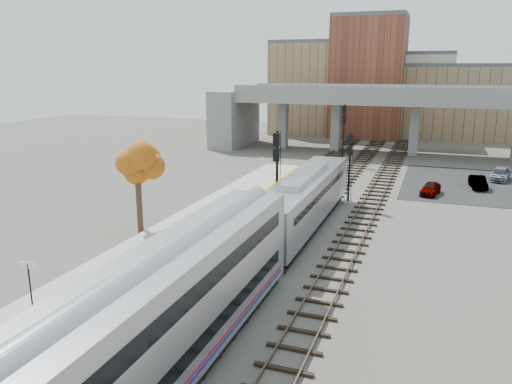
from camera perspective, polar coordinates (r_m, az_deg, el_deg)
The scene contains 17 objects.
ground at distance 31.65m, azimuth 0.00°, elevation -8.07°, with size 160.00×160.00×0.00m, color #47423D.
platform at distance 34.58m, azimuth -11.42°, elevation -6.10°, with size 4.50×60.00×0.35m, color #9E9E99.
yellow_strip at distance 33.61m, azimuth -8.65°, elevation -6.24°, with size 0.70×60.00×0.01m, color yellow.
tracks at distance 42.74m, azimuth 6.94°, elevation -2.15°, with size 10.70×95.00×0.25m.
overpass at distance 72.98m, azimuth 16.13°, elevation 8.70°, with size 54.00×12.00×9.50m.
buildings_far at distance 94.61m, azimuth 14.98°, elevation 11.13°, with size 43.00×21.00×20.60m.
parking_lot at distance 56.94m, azimuth 23.55°, elevation 0.80°, with size 14.00×18.00×0.04m, color black.
locomotive at distance 37.71m, azimuth 5.48°, elevation -0.83°, with size 3.02×19.05×4.10m.
coach at distance 18.07m, azimuth -13.84°, elevation -16.70°, with size 3.03×25.00×5.00m.
signal_mast_near at distance 37.76m, azimuth 2.37°, elevation 1.48°, with size 0.60×0.64×7.36m.
signal_mast_mid at distance 44.79m, azimuth 10.60°, elevation 2.42°, with size 0.60×0.64×6.44m.
signal_mast_far at distance 64.27m, azimuth 9.95°, elevation 6.56°, with size 0.60×0.64×7.46m.
station_sign at distance 27.43m, azimuth -24.54°, elevation -8.54°, with size 0.90×0.17×2.27m.
tree at distance 36.94m, azimuth -13.44°, elevation 2.95°, with size 3.60×3.60×6.81m.
car_a at distance 50.70m, azimuth 19.32°, elevation 0.40°, with size 1.45×3.60×1.23m, color #99999E.
car_b at distance 55.09m, azimuth 24.04°, elevation 1.02°, with size 1.32×3.79×1.25m, color #99999E.
car_c at distance 60.16m, azimuth 26.12°, elevation 1.82°, with size 1.79×4.39×1.27m, color #99999E.
Camera 1 is at (10.05, -27.55, 11.91)m, focal length 35.00 mm.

